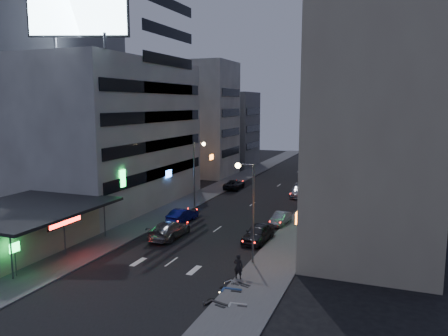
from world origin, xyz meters
The scene contains 29 objects.
ground centered at (0.00, 0.00, 0.00)m, with size 180.00×180.00×0.00m, color black.
sidewalk_left centered at (-8.00, 30.00, 0.06)m, with size 4.00×120.00×0.12m, color #4C4C4F.
sidewalk_right centered at (8.00, 30.00, 0.06)m, with size 4.00×120.00×0.12m, color #4C4C4F.
food_court centered at (-13.90, 2.00, 1.98)m, with size 11.00×13.00×3.88m.
white_building centered at (-17.00, 20.00, 9.00)m, with size 14.00×24.00×18.00m, color silver.
grey_tower centered at (-26.00, 23.00, 17.00)m, with size 10.00×14.00×34.00m, color slate.
shophouse_near centered at (15.00, 10.50, 10.00)m, with size 10.00×11.00×20.00m, color #B9B191.
shophouse_mid centered at (15.50, 22.00, 8.00)m, with size 11.00×12.00×16.00m, color tan.
shophouse_far centered at (15.00, 35.00, 11.00)m, with size 10.00×14.00×22.00m, color #B9B191.
far_left_a centered at (-15.50, 45.00, 10.00)m, with size 11.00×10.00×20.00m, color silver.
far_left_b centered at (-16.00, 58.00, 7.50)m, with size 12.00×10.00×15.00m, color slate.
far_right_a centered at (15.50, 50.00, 9.00)m, with size 11.00×12.00×18.00m, color tan.
far_right_b centered at (16.00, 64.00, 12.00)m, with size 12.00×12.00×24.00m, color #B9B191.
billboard centered at (-12.99, 9.97, 21.66)m, with size 9.52×3.75×6.20m.
street_lamp_right_near centered at (5.90, 6.00, 5.36)m, with size 1.60×0.44×8.02m.
street_lamp_left centered at (-5.90, 22.00, 5.36)m, with size 1.60×0.44×8.02m.
street_lamp_right_far centered at (5.90, 40.00, 5.36)m, with size 1.60×0.44×8.02m.
parked_car_right_near centered at (5.08, 11.57, 0.82)m, with size 1.94×4.83×1.64m, color #26262B.
parked_car_right_mid centered at (5.60, 18.04, 0.64)m, with size 1.36×3.91×1.29m, color #959A9D.
parked_car_left centered at (-5.60, 34.69, 0.69)m, with size 2.28×4.95×1.38m, color #222327.
parked_car_right_far centered at (4.53, 32.75, 0.74)m, with size 2.07×5.08×1.47m, color #94959C.
road_car_blue centered at (-4.62, 15.27, 0.73)m, with size 1.54×4.41×1.45m, color navy.
road_car_silver centered at (-3.21, 9.68, 0.81)m, with size 2.27×5.58×1.62m, color gray.
person centered at (6.30, 2.46, 1.04)m, with size 0.67×0.44×1.85m, color black.
scooter_black_a centered at (7.14, -1.77, 0.75)m, with size 2.05×0.68×1.25m, color black, non-canonical shape.
scooter_silver_a centered at (8.22, -1.19, 0.64)m, with size 1.72×0.57×1.05m, color #A4A8AC, non-canonical shape.
scooter_blue centered at (7.22, 0.77, 0.74)m, with size 2.02×0.67×1.23m, color navy, non-canonical shape.
scooter_black_b centered at (7.58, 1.58, 0.65)m, with size 1.75×0.58×1.07m, color black, non-canonical shape.
scooter_silver_b centered at (6.88, 1.65, 0.63)m, with size 1.66×0.55×1.01m, color gray, non-canonical shape.
Camera 1 is at (16.25, -26.19, 12.78)m, focal length 35.00 mm.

